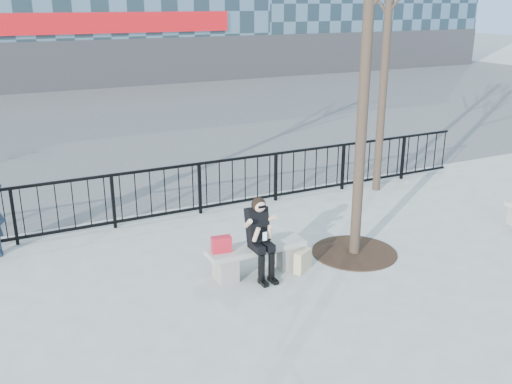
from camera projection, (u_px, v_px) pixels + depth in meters
name	position (u px, v px, depth m)	size (l,w,h in m)	color
ground	(256.00, 272.00, 9.39)	(120.00, 120.00, 0.00)	gray
street_surface	(82.00, 116.00, 22.07)	(60.00, 23.00, 0.01)	#474747
railing	(191.00, 190.00, 11.75)	(14.00, 0.06, 1.10)	black
tree_grate	(354.00, 252.00, 10.11)	(1.50, 1.50, 0.02)	black
bench_main	(256.00, 256.00, 9.29)	(1.65, 0.46, 0.49)	slate
seated_woman	(261.00, 238.00, 9.04)	(0.50, 0.64, 1.34)	black
handbag	(221.00, 244.00, 8.95)	(0.31, 0.15, 0.26)	red
shopping_bag	(303.00, 261.00, 9.40)	(0.38, 0.14, 0.36)	beige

